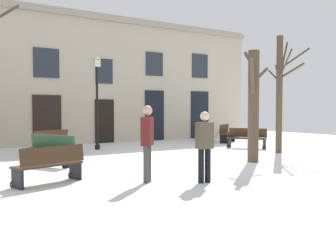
{
  "coord_description": "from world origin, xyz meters",
  "views": [
    {
      "loc": [
        -7.98,
        -10.71,
        1.73
      ],
      "look_at": [
        0.0,
        1.5,
        1.08
      ],
      "focal_mm": 41.44,
      "sensor_mm": 36.0,
      "label": 1
    }
  ],
  "objects_px": {
    "bench_back_to_back_left": "(50,165)",
    "tree_near_facade": "(280,91)",
    "streetlamp": "(97,93)",
    "tree_right_of_center": "(253,102)",
    "person_crossing_plaza": "(147,139)",
    "litter_bin": "(199,132)",
    "bench_facing_shops": "(227,133)",
    "bench_far_corner": "(54,143)",
    "person_strolling": "(205,143)",
    "bench_by_litter_bin": "(247,138)",
    "bench_near_lamp": "(49,149)"
  },
  "relations": [
    {
      "from": "bench_near_lamp",
      "to": "person_strolling",
      "type": "height_order",
      "value": "person_strolling"
    },
    {
      "from": "litter_bin",
      "to": "person_strolling",
      "type": "height_order",
      "value": "person_strolling"
    },
    {
      "from": "bench_facing_shops",
      "to": "streetlamp",
      "type": "bearing_deg",
      "value": 144.91
    },
    {
      "from": "tree_near_facade",
      "to": "person_strolling",
      "type": "distance_m",
      "value": 7.25
    },
    {
      "from": "tree_right_of_center",
      "to": "streetlamp",
      "type": "height_order",
      "value": "streetlamp"
    },
    {
      "from": "person_strolling",
      "to": "streetlamp",
      "type": "bearing_deg",
      "value": 91.98
    },
    {
      "from": "person_strolling",
      "to": "person_crossing_plaza",
      "type": "height_order",
      "value": "person_crossing_plaza"
    },
    {
      "from": "litter_bin",
      "to": "bench_by_litter_bin",
      "type": "bearing_deg",
      "value": -98.45
    },
    {
      "from": "bench_near_lamp",
      "to": "bench_by_litter_bin",
      "type": "relative_size",
      "value": 1.09
    },
    {
      "from": "bench_facing_shops",
      "to": "bench_by_litter_bin",
      "type": "xyz_separation_m",
      "value": [
        -1.2,
        -2.68,
        -0.02
      ]
    },
    {
      "from": "tree_near_facade",
      "to": "tree_right_of_center",
      "type": "xyz_separation_m",
      "value": [
        -2.78,
        -1.31,
        -0.49
      ]
    },
    {
      "from": "bench_by_litter_bin",
      "to": "litter_bin",
      "type": "bearing_deg",
      "value": 140.18
    },
    {
      "from": "bench_back_to_back_left",
      "to": "bench_by_litter_bin",
      "type": "bearing_deg",
      "value": -176.86
    },
    {
      "from": "streetlamp",
      "to": "bench_facing_shops",
      "type": "height_order",
      "value": "streetlamp"
    },
    {
      "from": "streetlamp",
      "to": "person_crossing_plaza",
      "type": "distance_m",
      "value": 7.92
    },
    {
      "from": "tree_right_of_center",
      "to": "person_crossing_plaza",
      "type": "relative_size",
      "value": 2.04
    },
    {
      "from": "bench_back_to_back_left",
      "to": "bench_far_corner",
      "type": "bearing_deg",
      "value": -124.11
    },
    {
      "from": "bench_facing_shops",
      "to": "person_strolling",
      "type": "height_order",
      "value": "person_strolling"
    },
    {
      "from": "bench_near_lamp",
      "to": "tree_near_facade",
      "type": "bearing_deg",
      "value": 51.95
    },
    {
      "from": "bench_back_to_back_left",
      "to": "tree_near_facade",
      "type": "bearing_deg",
      "value": 172.04
    },
    {
      "from": "bench_far_corner",
      "to": "person_crossing_plaza",
      "type": "xyz_separation_m",
      "value": [
        0.23,
        -6.59,
        0.55
      ]
    },
    {
      "from": "bench_facing_shops",
      "to": "bench_near_lamp",
      "type": "xyz_separation_m",
      "value": [
        -10.02,
        -3.16,
        0.02
      ]
    },
    {
      "from": "tree_near_facade",
      "to": "person_crossing_plaza",
      "type": "distance_m",
      "value": 7.94
    },
    {
      "from": "bench_by_litter_bin",
      "to": "bench_back_to_back_left",
      "type": "bearing_deg",
      "value": -101.67
    },
    {
      "from": "bench_far_corner",
      "to": "tree_right_of_center",
      "type": "bearing_deg",
      "value": -69.16
    },
    {
      "from": "bench_near_lamp",
      "to": "bench_by_litter_bin",
      "type": "height_order",
      "value": "bench_near_lamp"
    },
    {
      "from": "bench_facing_shops",
      "to": "person_crossing_plaza",
      "type": "distance_m",
      "value": 11.44
    },
    {
      "from": "bench_far_corner",
      "to": "person_strolling",
      "type": "height_order",
      "value": "person_strolling"
    },
    {
      "from": "streetlamp",
      "to": "bench_back_to_back_left",
      "type": "relative_size",
      "value": 2.29
    },
    {
      "from": "litter_bin",
      "to": "bench_facing_shops",
      "type": "relative_size",
      "value": 0.58
    },
    {
      "from": "tree_right_of_center",
      "to": "bench_far_corner",
      "type": "height_order",
      "value": "tree_right_of_center"
    },
    {
      "from": "streetlamp",
      "to": "bench_far_corner",
      "type": "xyz_separation_m",
      "value": [
        -2.16,
        -0.96,
        -1.94
      ]
    },
    {
      "from": "person_strolling",
      "to": "bench_far_corner",
      "type": "bearing_deg",
      "value": 107.89
    },
    {
      "from": "bench_far_corner",
      "to": "bench_back_to_back_left",
      "type": "bearing_deg",
      "value": -128.54
    },
    {
      "from": "streetlamp",
      "to": "tree_near_facade",
      "type": "bearing_deg",
      "value": -42.85
    },
    {
      "from": "tree_right_of_center",
      "to": "litter_bin",
      "type": "distance_m",
      "value": 8.63
    },
    {
      "from": "tree_right_of_center",
      "to": "person_crossing_plaza",
      "type": "xyz_separation_m",
      "value": [
        -4.64,
        -1.16,
        -0.93
      ]
    },
    {
      "from": "bench_back_to_back_left",
      "to": "litter_bin",
      "type": "bearing_deg",
      "value": -159.54
    },
    {
      "from": "tree_near_facade",
      "to": "bench_facing_shops",
      "type": "xyz_separation_m",
      "value": [
        1.47,
        4.72,
        -1.96
      ]
    },
    {
      "from": "litter_bin",
      "to": "person_crossing_plaza",
      "type": "height_order",
      "value": "person_crossing_plaza"
    },
    {
      "from": "tree_near_facade",
      "to": "person_crossing_plaza",
      "type": "bearing_deg",
      "value": -161.63
    },
    {
      "from": "litter_bin",
      "to": "bench_back_to_back_left",
      "type": "xyz_separation_m",
      "value": [
        -10.31,
        -7.78,
        -0.0
      ]
    },
    {
      "from": "tree_near_facade",
      "to": "bench_near_lamp",
      "type": "height_order",
      "value": "tree_near_facade"
    },
    {
      "from": "bench_by_litter_bin",
      "to": "streetlamp",
      "type": "bearing_deg",
      "value": -149.3
    },
    {
      "from": "bench_near_lamp",
      "to": "bench_facing_shops",
      "type": "bearing_deg",
      "value": 79.79
    },
    {
      "from": "tree_near_facade",
      "to": "streetlamp",
      "type": "relative_size",
      "value": 1.16
    },
    {
      "from": "tree_near_facade",
      "to": "tree_right_of_center",
      "type": "relative_size",
      "value": 1.24
    },
    {
      "from": "bench_far_corner",
      "to": "bench_back_to_back_left",
      "type": "distance_m",
      "value": 5.83
    },
    {
      "from": "tree_right_of_center",
      "to": "bench_near_lamp",
      "type": "distance_m",
      "value": 6.61
    },
    {
      "from": "tree_near_facade",
      "to": "streetlamp",
      "type": "bearing_deg",
      "value": 137.15
    }
  ]
}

